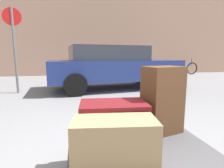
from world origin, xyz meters
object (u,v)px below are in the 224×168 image
suitcase_brown_rear_left (162,100)px  no_parking_sign (14,42)px  parked_car (113,66)px  bicycle_leaning (185,68)px  duffel_bag_maroon_front_right (113,121)px  bollard_kerb_mid (167,71)px  duffel_bag_tan_rear_right (115,140)px  luggage_cart (139,153)px  bollard_kerb_near (141,72)px

suitcase_brown_rear_left → no_parking_sign: 4.91m
parked_car → bicycle_leaning: (5.12, 3.61, -0.39)m
duffel_bag_maroon_front_right → bicycle_leaning: bearing=58.0°
suitcase_brown_rear_left → bicycle_leaning: suitcase_brown_rear_left is taller
duffel_bag_maroon_front_right → bollard_kerb_mid: bearing=63.1°
duffel_bag_tan_rear_right → duffel_bag_maroon_front_right: bearing=87.1°
luggage_cart → suitcase_brown_rear_left: suitcase_brown_rear_left is taller
bicycle_leaning → duffel_bag_maroon_front_right: bearing=-126.9°
duffel_bag_tan_rear_right → parked_car: (0.94, 4.70, 0.26)m
suitcase_brown_rear_left → bollard_kerb_mid: suitcase_brown_rear_left is taller
no_parking_sign → bollard_kerb_near: bearing=28.6°
parked_car → suitcase_brown_rear_left: bearing=-94.9°
duffel_bag_maroon_front_right → bollard_kerb_near: (2.80, 6.83, -0.19)m
bollard_kerb_near → duffel_bag_tan_rear_right: bearing=-111.8°
duffel_bag_maroon_front_right → parked_car: size_ratio=0.13×
suitcase_brown_rear_left → no_parking_sign: bearing=108.2°
bicycle_leaning → bollard_kerb_mid: size_ratio=2.74×
parked_car → bicycle_leaning: parked_car is taller
bollard_kerb_mid → suitcase_brown_rear_left: bearing=-118.9°
suitcase_brown_rear_left → duffel_bag_maroon_front_right: (-0.51, -0.08, -0.16)m
bollard_kerb_near → no_parking_sign: 5.68m
luggage_cart → bicycle_leaning: bearing=54.5°
duffel_bag_maroon_front_right → bicycle_leaning: bicycle_leaning is taller
parked_car → no_parking_sign: (-2.96, -0.20, 0.75)m
duffel_bag_tan_rear_right → bollard_kerb_mid: duffel_bag_tan_rear_right is taller
duffel_bag_tan_rear_right → bollard_kerb_near: (2.86, 7.15, -0.18)m
luggage_cart → bollard_kerb_near: bearing=69.5°
duffel_bag_maroon_front_right → no_parking_sign: no_parking_sign is taller
bicycle_leaning → bollard_kerb_near: bearing=-160.2°
duffel_bag_maroon_front_right → no_parking_sign: bearing=121.4°
bollard_kerb_near → bollard_kerb_mid: same height
duffel_bag_tan_rear_right → bicycle_leaning: size_ratio=0.35×
bicycle_leaning → bollard_kerb_mid: 2.10m
bollard_kerb_near → no_parking_sign: no_parking_sign is taller
duffel_bag_tan_rear_right → bicycle_leaning: 10.28m
suitcase_brown_rear_left → luggage_cart: bearing=-157.4°
duffel_bag_maroon_front_right → bollard_kerb_mid: size_ratio=0.93×
duffel_bag_maroon_front_right → bicycle_leaning: (6.00, 7.98, -0.14)m
duffel_bag_tan_rear_right → parked_car: parked_car is taller
luggage_cart → parked_car: size_ratio=0.27×
parked_car → bollard_kerb_near: (1.92, 2.46, -0.44)m
luggage_cart → duffel_bag_tan_rear_right: (-0.25, -0.16, 0.23)m
bollard_kerb_near → duffel_bag_maroon_front_right: bearing=-112.3°
luggage_cart → suitcase_brown_rear_left: (0.32, 0.24, 0.40)m
suitcase_brown_rear_left → bollard_kerb_near: size_ratio=1.03×
bicycle_leaning → parked_car: bearing=-144.8°
bollard_kerb_mid → no_parking_sign: bearing=-157.2°
duffel_bag_tan_rear_right → bollard_kerb_mid: bearing=66.4°
bicycle_leaning → bollard_kerb_near: bicycle_leaning is taller
duffel_bag_maroon_front_right → no_parking_sign: (-2.07, 4.17, 1.00)m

